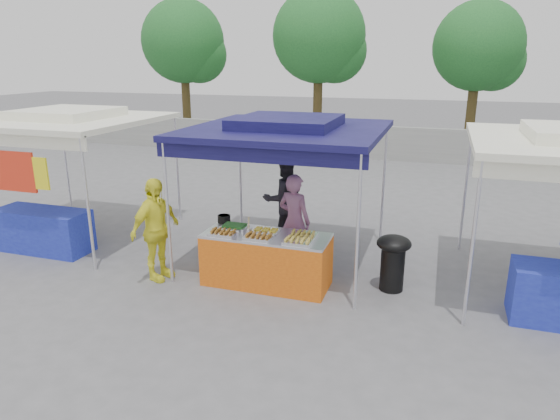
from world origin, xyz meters
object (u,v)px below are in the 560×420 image
(wok_burner, at_px, (393,258))
(customer_person, at_px, (156,230))
(helper_man, at_px, (284,199))
(vendor_table, at_px, (266,259))
(vendor_woman, at_px, (294,221))
(cooking_pot, at_px, (224,219))

(wok_burner, bearing_deg, customer_person, -145.81)
(helper_man, relative_size, customer_person, 1.04)
(vendor_table, xyz_separation_m, vendor_woman, (0.21, 0.86, 0.40))
(vendor_table, distance_m, vendor_woman, 0.97)
(vendor_table, relative_size, customer_person, 1.17)
(vendor_woman, bearing_deg, helper_man, -48.65)
(cooking_pot, xyz_separation_m, helper_man, (0.58, 1.56, -0.03))
(vendor_table, height_order, customer_person, customer_person)
(helper_man, bearing_deg, wok_burner, 110.37)
(helper_man, bearing_deg, customer_person, 20.78)
(vendor_table, distance_m, customer_person, 1.86)
(vendor_table, distance_m, wok_burner, 1.99)
(vendor_woman, xyz_separation_m, helper_man, (-0.51, 1.05, 0.06))
(vendor_table, height_order, vendor_woman, vendor_woman)
(wok_burner, height_order, helper_man, helper_man)
(wok_burner, relative_size, helper_man, 0.51)
(vendor_woman, relative_size, customer_person, 0.97)
(helper_man, bearing_deg, vendor_table, 62.99)
(wok_burner, relative_size, customer_person, 0.53)
(wok_burner, height_order, vendor_woman, vendor_woman)
(helper_man, bearing_deg, cooking_pot, 33.58)
(vendor_woman, xyz_separation_m, customer_person, (-1.99, -1.20, 0.03))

